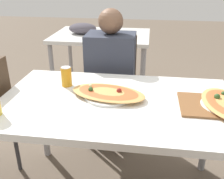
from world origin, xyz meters
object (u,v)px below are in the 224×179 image
at_px(person_seated, 111,69).
at_px(pizza_main, 108,93).
at_px(dining_table, 116,111).
at_px(chair_far_seated, 113,83).
at_px(soda_can, 66,77).

bearing_deg(person_seated, pizza_main, 97.03).
xyz_separation_m(dining_table, chair_far_seated, (-0.13, 0.74, -0.14)).
bearing_deg(person_seated, dining_table, 101.54).
xyz_separation_m(pizza_main, soda_can, (-0.28, 0.12, 0.04)).
bearing_deg(dining_table, pizza_main, 142.19).
relative_size(chair_far_seated, person_seated, 0.79).
bearing_deg(dining_table, chair_far_seated, 99.76).
distance_m(chair_far_seated, soda_can, 0.67).
height_order(person_seated, soda_can, person_seated).
xyz_separation_m(chair_far_seated, pizza_main, (0.07, -0.69, 0.23)).
height_order(dining_table, chair_far_seated, chair_far_seated).
distance_m(dining_table, person_seated, 0.63).
bearing_deg(chair_far_seated, soda_can, 69.61).
xyz_separation_m(dining_table, person_seated, (-0.13, 0.62, 0.03)).
distance_m(dining_table, chair_far_seated, 0.76).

